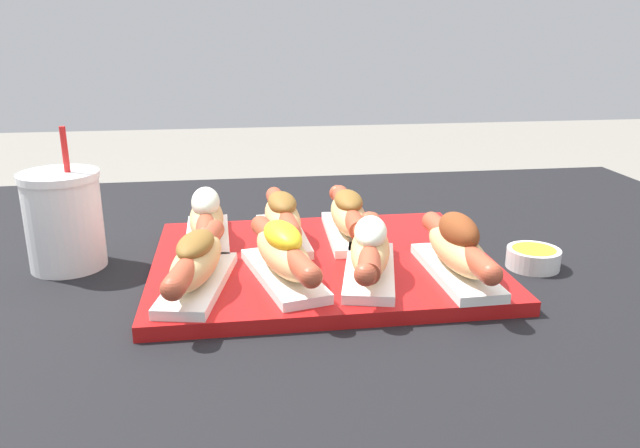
# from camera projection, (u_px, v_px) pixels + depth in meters

# --- Properties ---
(serving_tray) EXTENTS (0.45, 0.36, 0.02)m
(serving_tray) POSITION_uv_depth(u_px,v_px,m) (322.00, 263.00, 0.85)
(serving_tray) COLOR #B71414
(serving_tray) RESTS_ON patio_table
(hot_dog_0) EXTENTS (0.09, 0.22, 0.07)m
(hot_dog_0) POSITION_uv_depth(u_px,v_px,m) (197.00, 262.00, 0.73)
(hot_dog_0) COLOR white
(hot_dog_0) RESTS_ON serving_tray
(hot_dog_1) EXTENTS (0.10, 0.22, 0.07)m
(hot_dog_1) POSITION_uv_depth(u_px,v_px,m) (283.00, 253.00, 0.76)
(hot_dog_1) COLOR white
(hot_dog_1) RESTS_ON serving_tray
(hot_dog_2) EXTENTS (0.10, 0.22, 0.07)m
(hot_dog_2) POSITION_uv_depth(u_px,v_px,m) (367.00, 250.00, 0.77)
(hot_dog_2) COLOR white
(hot_dog_2) RESTS_ON serving_tray
(hot_dog_3) EXTENTS (0.06, 0.22, 0.08)m
(hot_dog_3) POSITION_uv_depth(u_px,v_px,m) (457.00, 249.00, 0.77)
(hot_dog_3) COLOR white
(hot_dog_3) RESTS_ON serving_tray
(hot_dog_4) EXTENTS (0.06, 0.22, 0.08)m
(hot_dog_4) POSITION_uv_depth(u_px,v_px,m) (207.00, 218.00, 0.89)
(hot_dog_4) COLOR white
(hot_dog_4) RESTS_ON serving_tray
(hot_dog_5) EXTENTS (0.07, 0.22, 0.07)m
(hot_dog_5) POSITION_uv_depth(u_px,v_px,m) (282.00, 218.00, 0.90)
(hot_dog_5) COLOR white
(hot_dog_5) RESTS_ON serving_tray
(hot_dog_6) EXTENTS (0.07, 0.22, 0.07)m
(hot_dog_6) POSITION_uv_depth(u_px,v_px,m) (349.00, 215.00, 0.91)
(hot_dog_6) COLOR white
(hot_dog_6) RESTS_ON serving_tray
(sauce_bowl) EXTENTS (0.07, 0.07, 0.03)m
(sauce_bowl) POSITION_uv_depth(u_px,v_px,m) (533.00, 257.00, 0.85)
(sauce_bowl) COLOR white
(sauce_bowl) RESTS_ON patio_table
(drink_cup) EXTENTS (0.10, 0.10, 0.19)m
(drink_cup) POSITION_uv_depth(u_px,v_px,m) (64.00, 220.00, 0.84)
(drink_cup) COLOR white
(drink_cup) RESTS_ON patio_table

